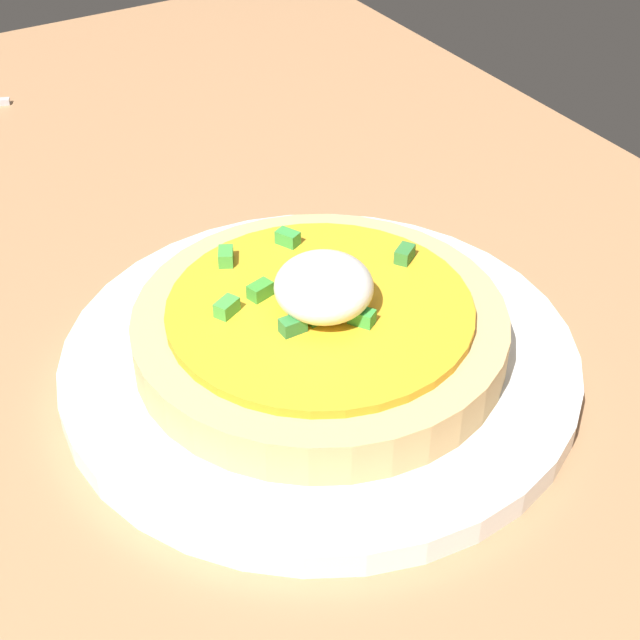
% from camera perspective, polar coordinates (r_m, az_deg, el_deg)
% --- Properties ---
extents(dining_table, '(1.20, 0.75, 0.03)m').
position_cam_1_polar(dining_table, '(0.51, -2.97, -7.47)').
color(dining_table, '#A4754F').
rests_on(dining_table, ground).
extents(plate, '(0.28, 0.28, 0.01)m').
position_cam_1_polar(plate, '(0.53, -0.00, -2.36)').
color(plate, white).
rests_on(plate, dining_table).
extents(pizza, '(0.20, 0.20, 0.06)m').
position_cam_1_polar(pizza, '(0.51, 0.01, -0.35)').
color(pizza, tan).
rests_on(pizza, plate).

